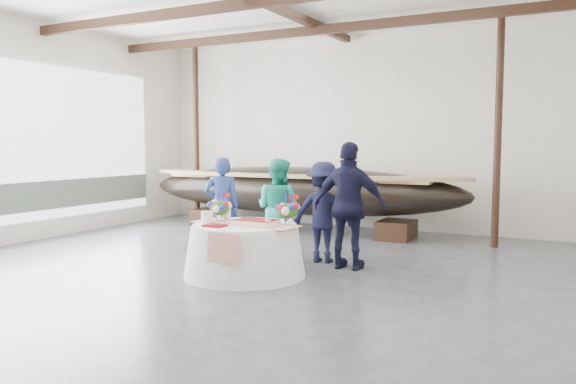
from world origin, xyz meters
The scene contains 11 objects.
floor centered at (0.00, 0.00, 0.00)m, with size 10.00×12.00×0.01m, color #3D3D42.
wall_back centered at (0.00, 6.00, 2.25)m, with size 10.00×0.02×4.50m, color silver.
pavilion_structure centered at (0.00, 0.81, 4.00)m, with size 9.80×11.76×4.50m.
open_bay centered at (-4.95, 1.00, 1.83)m, with size 0.03×7.00×3.20m.
longboat_display centered at (-0.76, 4.73, 0.93)m, with size 7.77×1.55×1.46m.
banquet_table centered at (0.49, 0.56, 0.39)m, with size 1.82×1.82×0.78m.
tabletop_items centered at (0.48, 0.69, 0.93)m, with size 1.72×0.98×0.40m.
guest_woman_blue centered at (-0.79, 1.84, 0.87)m, with size 0.64×0.42×1.74m, color navy.
guest_woman_teal centered at (0.31, 1.94, 0.86)m, with size 0.84×0.65×1.73m, color #20A786.
guest_man_left centered at (1.13, 2.01, 0.84)m, with size 1.08×0.62×1.68m, color black.
guest_man_right centered at (1.71, 1.71, 1.00)m, with size 1.18×0.49×2.01m, color black.
Camera 1 is at (4.89, -6.49, 1.99)m, focal length 35.00 mm.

